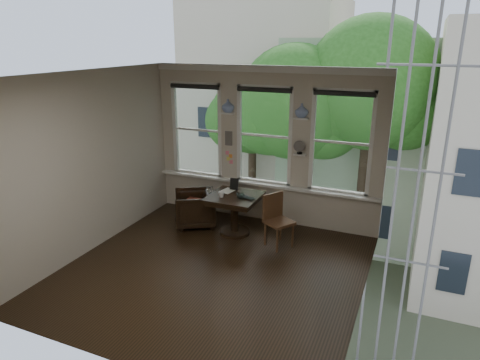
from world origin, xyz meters
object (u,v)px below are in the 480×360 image
at_px(laptop, 245,198).
at_px(mug, 221,195).
at_px(armchair_left, 195,208).
at_px(table, 235,215).
at_px(side_chair_right, 279,222).

height_order(laptop, mug, mug).
bearing_deg(armchair_left, table, 56.28).
bearing_deg(armchair_left, laptop, 52.48).
distance_m(armchair_left, side_chair_right, 1.79).
bearing_deg(laptop, armchair_left, -168.34).
relative_size(armchair_left, side_chair_right, 0.82).
height_order(table, armchair_left, table).
relative_size(table, side_chair_right, 0.98).
bearing_deg(laptop, side_chair_right, 11.19).
distance_m(table, mug, 0.49).
relative_size(armchair_left, mug, 6.99).
height_order(armchair_left, laptop, laptop).
bearing_deg(armchair_left, side_chair_right, 52.30).
bearing_deg(laptop, table, 178.50).
relative_size(laptop, mug, 2.93).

